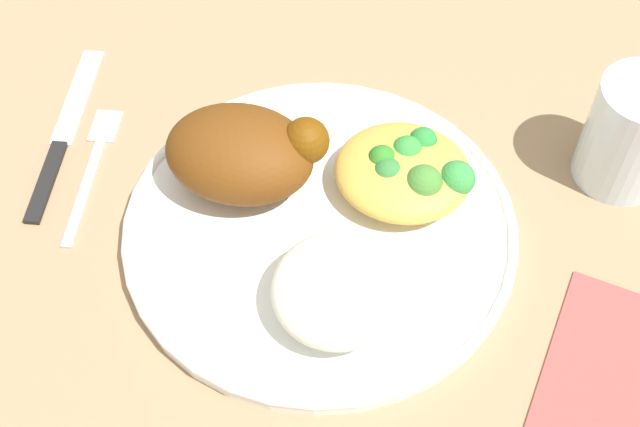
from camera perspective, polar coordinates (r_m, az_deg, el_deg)
name	(u,v)px	position (r m, az deg, el deg)	size (l,w,h in m)	color
ground_plane	(320,234)	(0.64, 0.00, -1.35)	(2.00, 2.00, 0.00)	#A1805C
plate	(320,227)	(0.63, 0.00, -0.93)	(0.29, 0.29, 0.02)	white
roasted_chicken	(244,153)	(0.63, -5.09, 4.05)	(0.12, 0.08, 0.06)	brown
rice_pile	(338,289)	(0.57, 1.20, -5.09)	(0.09, 0.09, 0.04)	silver
mac_cheese_with_broccoli	(407,171)	(0.64, 5.80, 2.85)	(0.10, 0.10, 0.04)	gold
fork	(91,167)	(0.70, -15.03, 3.03)	(0.03, 0.14, 0.01)	silver
knife	(59,144)	(0.72, -17.03, 4.45)	(0.04, 0.19, 0.01)	black
water_glass	(631,134)	(0.68, 20.08, 5.02)	(0.07, 0.07, 0.09)	silver
napkin	(611,369)	(0.61, 18.84, -9.82)	(0.08, 0.13, 0.00)	#DB4C47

